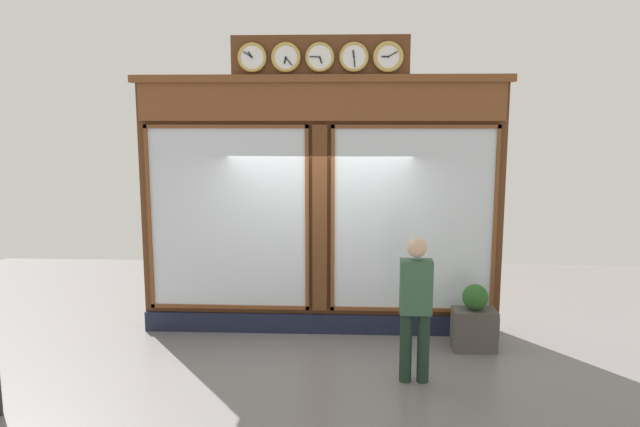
% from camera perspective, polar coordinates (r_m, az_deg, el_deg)
% --- Properties ---
extents(shop_facade, '(5.09, 0.42, 4.09)m').
position_cam_1_polar(shop_facade, '(8.40, 0.04, 0.87)').
color(shop_facade, '#5B3319').
rests_on(shop_facade, ground_plane).
extents(pedestrian, '(0.36, 0.23, 1.69)m').
position_cam_1_polar(pedestrian, '(7.02, 8.99, -8.40)').
color(pedestrian, '#1C2F21').
rests_on(pedestrian, ground_plane).
extents(planter_box, '(0.56, 0.36, 0.54)m').
position_cam_1_polar(planter_box, '(8.32, 14.30, -10.54)').
color(planter_box, '#4C4742').
rests_on(planter_box, ground_plane).
extents(planter_shrub, '(0.34, 0.34, 0.34)m').
position_cam_1_polar(planter_shrub, '(8.18, 14.42, -7.64)').
color(planter_shrub, '#285623').
rests_on(planter_shrub, planter_box).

